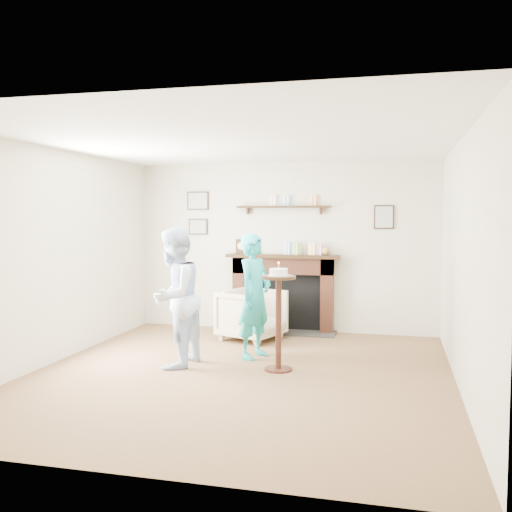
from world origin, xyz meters
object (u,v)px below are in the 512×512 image
(woman, at_px, (255,357))
(man, at_px, (175,366))
(pedestal_table, at_px, (279,304))
(armchair, at_px, (252,340))

(woman, bearing_deg, man, 147.63)
(man, relative_size, pedestal_table, 1.31)
(man, distance_m, pedestal_table, 1.40)
(woman, height_order, pedestal_table, pedestal_table)
(armchair, relative_size, pedestal_table, 0.64)
(man, height_order, pedestal_table, pedestal_table)
(armchair, xyz_separation_m, pedestal_table, (0.67, -1.45, 0.75))
(pedestal_table, bearing_deg, man, -174.24)
(man, relative_size, woman, 1.06)
(armchair, distance_m, woman, 0.99)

